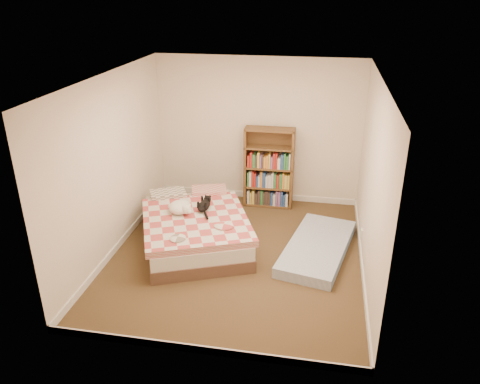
% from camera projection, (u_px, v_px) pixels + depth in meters
% --- Properties ---
extents(room, '(3.51, 4.01, 2.51)m').
position_uv_depth(room, '(237.00, 177.00, 6.21)').
color(room, '#48331F').
rests_on(room, ground).
extents(bed, '(2.05, 2.38, 0.53)m').
position_uv_depth(bed, '(196.00, 227.00, 6.95)').
color(bed, brown).
rests_on(bed, room).
extents(bookshelf, '(0.83, 0.28, 1.39)m').
position_uv_depth(bookshelf, '(269.00, 177.00, 8.03)').
color(bookshelf, brown).
rests_on(bookshelf, room).
extents(floor_mattress, '(1.14, 1.87, 0.16)m').
position_uv_depth(floor_mattress, '(317.00, 248.00, 6.72)').
color(floor_mattress, '#6885AD').
rests_on(floor_mattress, room).
extents(black_cat, '(0.20, 0.61, 0.14)m').
position_uv_depth(black_cat, '(205.00, 205.00, 6.96)').
color(black_cat, black).
rests_on(black_cat, bed).
extents(white_dog, '(0.39, 0.42, 0.18)m').
position_uv_depth(white_dog, '(180.00, 207.00, 6.81)').
color(white_dog, white).
rests_on(white_dog, bed).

